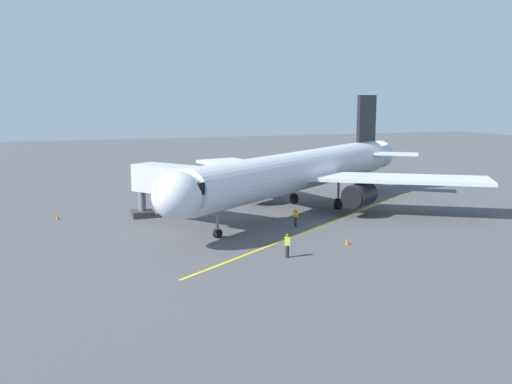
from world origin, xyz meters
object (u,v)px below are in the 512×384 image
object	(u,v)px
jet_bridge	(187,183)
safety_cone_nose_right	(57,217)
safety_cone_nose_left	(347,241)
ground_crew_marshaller	(287,245)
baggage_cart_near_nose	(271,181)
ground_crew_wing_walker	(296,217)
airplane	(303,171)

from	to	relation	value
jet_bridge	safety_cone_nose_right	xyz separation A→B (m)	(10.93, -5.97, -3.49)
jet_bridge	safety_cone_nose_left	xyz separation A→B (m)	(-9.94, 11.26, -3.49)
safety_cone_nose_left	safety_cone_nose_right	distance (m)	27.07
ground_crew_marshaller	baggage_cart_near_nose	distance (m)	33.54
ground_crew_wing_walker	ground_crew_marshaller	bearing A→B (deg)	62.97
airplane	ground_crew_marshaller	size ratio (longest dim) A/B	20.40
ground_crew_wing_walker	safety_cone_nose_right	size ratio (longest dim) A/B	3.11
ground_crew_marshaller	safety_cone_nose_right	size ratio (longest dim) A/B	3.11
airplane	safety_cone_nose_left	distance (m)	14.24
ground_crew_wing_walker	baggage_cart_near_nose	distance (m)	23.77
jet_bridge	ground_crew_marshaller	world-z (taller)	jet_bridge
airplane	jet_bridge	size ratio (longest dim) A/B	3.37
ground_crew_marshaller	airplane	bearing A→B (deg)	-117.88
safety_cone_nose_left	safety_cone_nose_right	world-z (taller)	same
safety_cone_nose_left	safety_cone_nose_right	bearing A→B (deg)	-39.55
ground_crew_marshaller	safety_cone_nose_right	distance (m)	24.32
ground_crew_wing_walker	airplane	bearing A→B (deg)	-118.99
ground_crew_wing_walker	safety_cone_nose_left	xyz separation A→B (m)	(-1.28, 6.99, -0.61)
jet_bridge	ground_crew_marshaller	xyz separation A→B (m)	(-4.15, 13.10, -2.88)
safety_cone_nose_right	jet_bridge	bearing A→B (deg)	151.35
ground_crew_marshaller	ground_crew_wing_walker	bearing A→B (deg)	-117.03
jet_bridge	ground_crew_wing_walker	bearing A→B (deg)	153.69
jet_bridge	safety_cone_nose_left	distance (m)	15.42
ground_crew_wing_walker	baggage_cart_near_nose	xyz separation A→B (m)	(-6.57, -22.84, -0.23)
airplane	ground_crew_marshaller	bearing A→B (deg)	62.12
airplane	safety_cone_nose_left	world-z (taller)	airplane
airplane	ground_crew_wing_walker	size ratio (longest dim) A/B	20.40
safety_cone_nose_left	jet_bridge	bearing A→B (deg)	-48.58
ground_crew_wing_walker	safety_cone_nose_right	distance (m)	22.11
jet_bridge	baggage_cart_near_nose	size ratio (longest dim) A/B	3.65
ground_crew_marshaller	safety_cone_nose_left	distance (m)	6.10
safety_cone_nose_right	ground_crew_marshaller	bearing A→B (deg)	128.34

